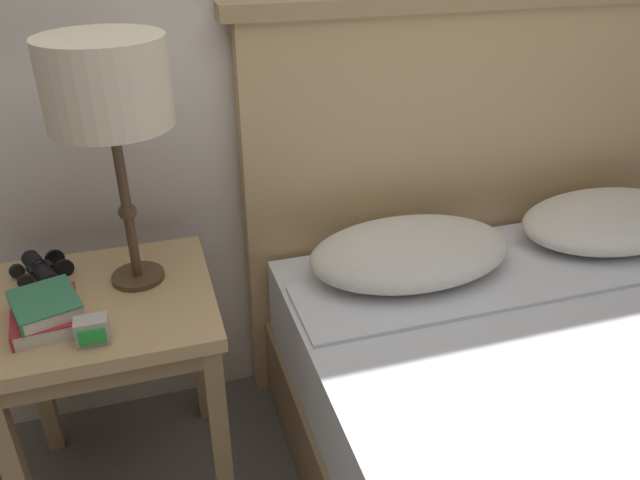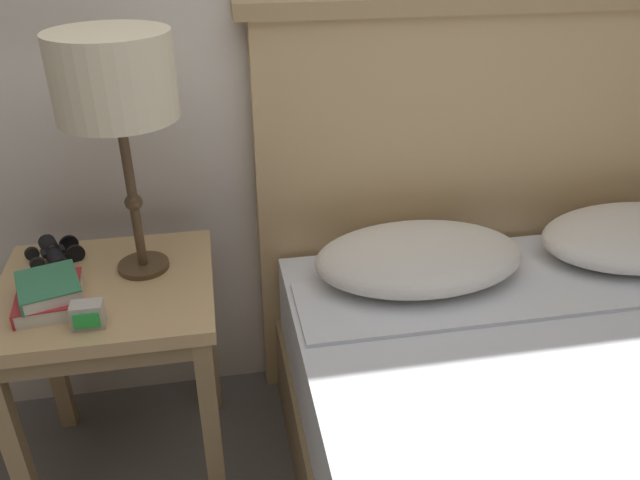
{
  "view_description": "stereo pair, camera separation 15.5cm",
  "coord_description": "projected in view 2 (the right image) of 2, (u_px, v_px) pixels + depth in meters",
  "views": [
    {
      "loc": [
        -0.38,
        -0.78,
        1.49
      ],
      "look_at": [
        0.02,
        0.51,
        0.74
      ],
      "focal_mm": 35.0,
      "sensor_mm": 36.0,
      "label": 1
    },
    {
      "loc": [
        -0.23,
        -0.82,
        1.49
      ],
      "look_at": [
        0.02,
        0.51,
        0.74
      ],
      "focal_mm": 35.0,
      "sensor_mm": 36.0,
      "label": 2
    }
  ],
  "objects": [
    {
      "name": "alarm_clock",
      "position": [
        88.0,
        315.0,
        1.39
      ],
      "size": [
        0.07,
        0.05,
        0.06
      ],
      "color": "#B7B2A8",
      "rests_on": "nightstand"
    },
    {
      "name": "binoculars_pair",
      "position": [
        54.0,
        253.0,
        1.64
      ],
      "size": [
        0.16,
        0.16,
        0.05
      ],
      "color": "black",
      "rests_on": "nightstand"
    },
    {
      "name": "table_lamp",
      "position": [
        114.0,
        82.0,
        1.39
      ],
      "size": [
        0.27,
        0.27,
        0.6
      ],
      "color": "#4C3823",
      "rests_on": "nightstand"
    },
    {
      "name": "book_on_nightstand",
      "position": [
        48.0,
        297.0,
        1.47
      ],
      "size": [
        0.16,
        0.2,
        0.04
      ],
      "color": "silver",
      "rests_on": "nightstand"
    },
    {
      "name": "book_stacked_on_top",
      "position": [
        47.0,
        287.0,
        1.45
      ],
      "size": [
        0.17,
        0.19,
        0.03
      ],
      "color": "silver",
      "rests_on": "book_on_nightstand"
    },
    {
      "name": "nightstand",
      "position": [
        111.0,
        315.0,
        1.6
      ],
      "size": [
        0.53,
        0.49,
        0.64
      ],
      "color": "tan",
      "rests_on": "ground_plane"
    }
  ]
}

